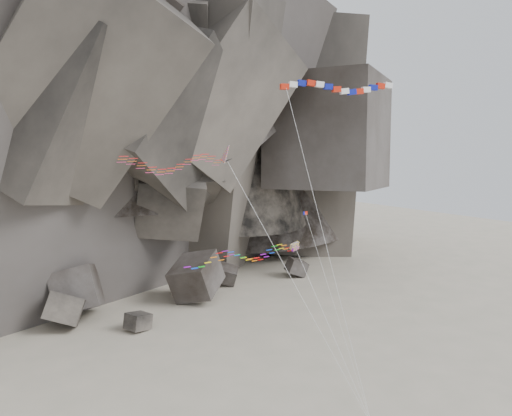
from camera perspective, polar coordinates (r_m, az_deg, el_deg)
ground at (r=50.03m, az=4.18°, el=-22.53°), size 260.00×260.00×0.00m
headland at (r=108.75m, az=-20.08°, el=15.95°), size 110.00×70.00×84.00m
boulder_field at (r=74.90m, az=-22.13°, el=-10.75°), size 76.32×15.89×8.65m
delta_kite at (r=38.35m, az=-9.71°, el=5.19°), size 18.55×9.60×23.46m
banner_kite at (r=49.09m, az=9.43°, el=13.30°), size 10.67×11.20×29.34m
parafoil_kite at (r=43.17m, az=-1.84°, el=-5.42°), size 13.27×9.37×14.41m
pennant_kite at (r=46.53m, az=7.36°, el=-6.08°), size 0.55×9.40×17.03m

